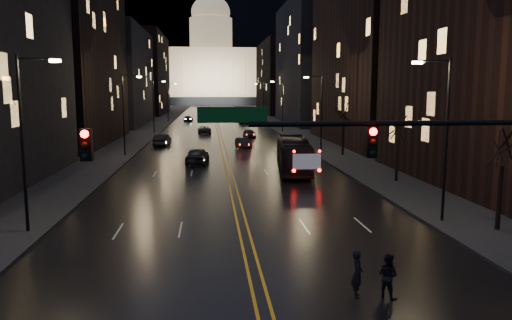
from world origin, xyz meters
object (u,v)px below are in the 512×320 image
object	(u,v)px
oncoming_car_a	(197,156)
pedestrian_b	(388,276)
oncoming_car_b	(162,140)
bus	(294,155)
pedestrian_a	(357,274)
receding_car_a	(243,143)
traffic_signal	(442,156)

from	to	relation	value
oncoming_car_a	pedestrian_b	world-z (taller)	oncoming_car_a
oncoming_car_a	oncoming_car_b	bearing A→B (deg)	-67.25
bus	pedestrian_a	world-z (taller)	bus
oncoming_car_b	receding_car_a	world-z (taller)	oncoming_car_b
bus	oncoming_car_b	bearing A→B (deg)	127.50
bus	pedestrian_a	bearing A→B (deg)	-88.91
oncoming_car_a	receding_car_a	world-z (taller)	oncoming_car_a
oncoming_car_a	pedestrian_a	world-z (taller)	pedestrian_a
pedestrian_b	bus	bearing A→B (deg)	-44.24
traffic_signal	oncoming_car_b	xyz separation A→B (m)	(-13.75, 50.18, -4.32)
pedestrian_b	oncoming_car_a	bearing A→B (deg)	-28.86
oncoming_car_b	pedestrian_b	bearing A→B (deg)	108.64
oncoming_car_a	pedestrian_b	xyz separation A→B (m)	(7.35, -32.84, -0.04)
oncoming_car_b	pedestrian_b	world-z (taller)	pedestrian_b
receding_car_a	oncoming_car_a	bearing A→B (deg)	-119.12
traffic_signal	pedestrian_a	xyz separation A→B (m)	(-2.51, 0.74, -4.25)
traffic_signal	bus	distance (m)	28.14
traffic_signal	oncoming_car_b	distance (m)	52.21
pedestrian_a	pedestrian_b	world-z (taller)	pedestrian_a
oncoming_car_a	pedestrian_a	xyz separation A→B (m)	(6.30, -32.71, 0.01)
oncoming_car_a	pedestrian_a	distance (m)	33.31
bus	pedestrian_a	size ratio (longest dim) A/B	6.46
traffic_signal	receding_car_a	bearing A→B (deg)	94.22
bus	oncoming_car_a	xyz separation A→B (m)	(-8.67, 5.54, -0.69)
bus	oncoming_car_b	size ratio (longest dim) A/B	2.32
oncoming_car_a	traffic_signal	bearing A→B (deg)	111.06
oncoming_car_b	pedestrian_b	size ratio (longest dim) A/B	2.95
bus	pedestrian_b	distance (m)	27.34
traffic_signal	receding_car_a	xyz separation A→B (m)	(-3.41, 46.19, -4.42)
oncoming_car_b	pedestrian_a	bearing A→B (deg)	107.52
traffic_signal	oncoming_car_b	size ratio (longest dim) A/B	3.64
traffic_signal	bus	bearing A→B (deg)	90.29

